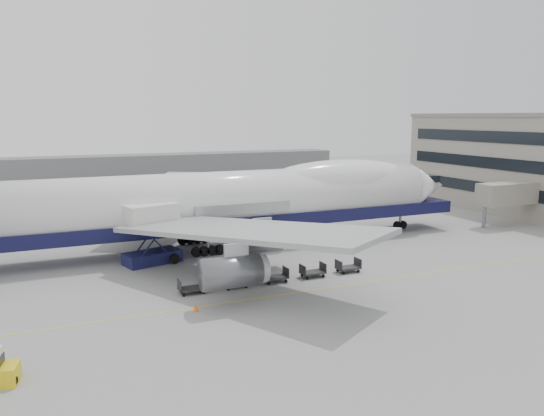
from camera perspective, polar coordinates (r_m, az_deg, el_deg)
name	(u,v)px	position (r m, az deg, el deg)	size (l,w,h in m)	color
ground	(265,275)	(51.63, -0.71, -7.17)	(260.00, 260.00, 0.00)	gray
apron_line	(293,293)	(46.44, 2.24, -9.15)	(60.00, 0.15, 0.01)	gold
hangar	(89,173)	(116.38, -19.12, 3.57)	(110.00, 8.00, 7.00)	slate
airliner	(230,199)	(61.54, -4.56, 0.94)	(67.00, 55.30, 19.98)	white
catering_truck	(151,231)	(56.11, -12.85, -2.38)	(6.24, 5.00, 6.26)	#191B4C
traffic_cone	(196,308)	(42.73, -8.20, -10.56)	(0.41, 0.41, 0.60)	#FF600D
dolly_0	(192,288)	(46.71, -8.61, -8.46)	(2.30, 1.35, 1.30)	#2D2D30
dolly_1	(235,282)	(47.82, -4.02, -7.93)	(2.30, 1.35, 1.30)	#2D2D30
dolly_2	(275,277)	(49.22, 0.33, -7.38)	(2.30, 1.35, 1.30)	#2D2D30
dolly_3	(313,272)	(50.89, 4.40, -6.83)	(2.30, 1.35, 1.30)	#2D2D30
dolly_4	(348,267)	(52.79, 8.19, -6.29)	(2.30, 1.35, 1.30)	#2D2D30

